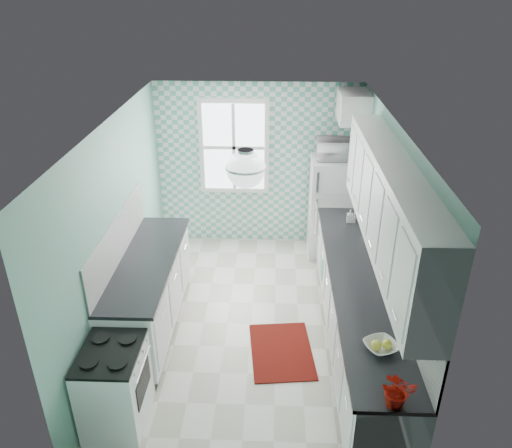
{
  "coord_description": "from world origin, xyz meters",
  "views": [
    {
      "loc": [
        0.25,
        -4.91,
        3.87
      ],
      "look_at": [
        0.05,
        0.25,
        1.25
      ],
      "focal_mm": 35.0,
      "sensor_mm": 36.0,
      "label": 1
    }
  ],
  "objects_px": {
    "potted_plant": "(398,391)",
    "microwave": "(336,149)",
    "stove": "(115,385)",
    "fruit_bowl": "(381,346)",
    "ceiling_light": "(246,169)",
    "sink": "(350,237)",
    "fridge": "(331,207)"
  },
  "relations": [
    {
      "from": "ceiling_light",
      "to": "fridge",
      "type": "height_order",
      "value": "ceiling_light"
    },
    {
      "from": "fridge",
      "to": "sink",
      "type": "xyz_separation_m",
      "value": [
        0.09,
        -1.26,
        0.18
      ]
    },
    {
      "from": "fridge",
      "to": "sink",
      "type": "relative_size",
      "value": 2.83
    },
    {
      "from": "sink",
      "to": "potted_plant",
      "type": "relative_size",
      "value": 1.84
    },
    {
      "from": "ceiling_light",
      "to": "potted_plant",
      "type": "distance_m",
      "value": 2.18
    },
    {
      "from": "stove",
      "to": "fruit_bowl",
      "type": "relative_size",
      "value": 2.96
    },
    {
      "from": "sink",
      "to": "potted_plant",
      "type": "bearing_deg",
      "value": -90.77
    },
    {
      "from": "stove",
      "to": "microwave",
      "type": "relative_size",
      "value": 1.56
    },
    {
      "from": "potted_plant",
      "to": "stove",
      "type": "bearing_deg",
      "value": 165.51
    },
    {
      "from": "ceiling_light",
      "to": "potted_plant",
      "type": "height_order",
      "value": "ceiling_light"
    },
    {
      "from": "fridge",
      "to": "stove",
      "type": "distance_m",
      "value": 4.06
    },
    {
      "from": "stove",
      "to": "sink",
      "type": "height_order",
      "value": "sink"
    },
    {
      "from": "potted_plant",
      "to": "ceiling_light",
      "type": "bearing_deg",
      "value": 132.1
    },
    {
      "from": "ceiling_light",
      "to": "fridge",
      "type": "bearing_deg",
      "value": 67.05
    },
    {
      "from": "ceiling_light",
      "to": "microwave",
      "type": "bearing_deg",
      "value": 67.05
    },
    {
      "from": "stove",
      "to": "potted_plant",
      "type": "bearing_deg",
      "value": -12.86
    },
    {
      "from": "ceiling_light",
      "to": "stove",
      "type": "xyz_separation_m",
      "value": [
        -1.2,
        -0.71,
        -1.89
      ]
    },
    {
      "from": "sink",
      "to": "microwave",
      "type": "relative_size",
      "value": 1.01
    },
    {
      "from": "sink",
      "to": "fruit_bowl",
      "type": "bearing_deg",
      "value": -90.79
    },
    {
      "from": "fruit_bowl",
      "to": "microwave",
      "type": "relative_size",
      "value": 0.53
    },
    {
      "from": "fridge",
      "to": "ceiling_light",
      "type": "bearing_deg",
      "value": -112.67
    },
    {
      "from": "stove",
      "to": "fruit_bowl",
      "type": "distance_m",
      "value": 2.46
    },
    {
      "from": "sink",
      "to": "potted_plant",
      "type": "xyz_separation_m",
      "value": [
        -0.0,
        -2.69,
        0.15
      ]
    },
    {
      "from": "fruit_bowl",
      "to": "microwave",
      "type": "height_order",
      "value": "microwave"
    },
    {
      "from": "stove",
      "to": "sink",
      "type": "distance_m",
      "value": 3.21
    },
    {
      "from": "potted_plant",
      "to": "microwave",
      "type": "distance_m",
      "value": 3.99
    },
    {
      "from": "fruit_bowl",
      "to": "ceiling_light",
      "type": "bearing_deg",
      "value": 149.41
    },
    {
      "from": "ceiling_light",
      "to": "potted_plant",
      "type": "bearing_deg",
      "value": -47.9
    },
    {
      "from": "fridge",
      "to": "potted_plant",
      "type": "height_order",
      "value": "fridge"
    },
    {
      "from": "fruit_bowl",
      "to": "potted_plant",
      "type": "xyz_separation_m",
      "value": [
        0.0,
        -0.62,
        0.11
      ]
    },
    {
      "from": "fridge",
      "to": "fruit_bowl",
      "type": "height_order",
      "value": "fridge"
    },
    {
      "from": "potted_plant",
      "to": "microwave",
      "type": "relative_size",
      "value": 0.55
    }
  ]
}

